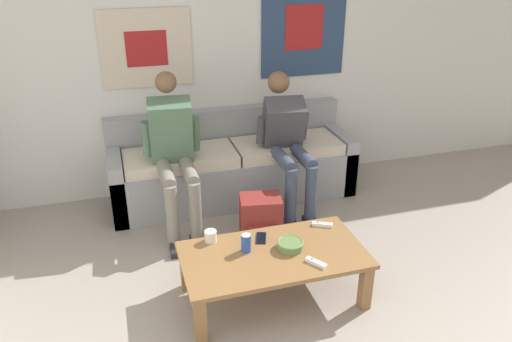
{
  "coord_description": "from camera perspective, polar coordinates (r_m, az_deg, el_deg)",
  "views": [
    {
      "loc": [
        -0.81,
        -1.72,
        2.21
      ],
      "look_at": [
        0.13,
        1.42,
        0.67
      ],
      "focal_mm": 35.0,
      "sensor_mm": 36.0,
      "label": 1
    }
  ],
  "objects": [
    {
      "name": "wall_back",
      "position": [
        4.56,
        -6.27,
        13.2
      ],
      "size": [
        10.0,
        0.07,
        2.55
      ],
      "color": "silver",
      "rests_on": "ground_plane"
    },
    {
      "name": "couch",
      "position": [
        4.59,
        -2.66,
        0.44
      ],
      "size": [
        2.2,
        0.66,
        0.78
      ],
      "color": "gray",
      "rests_on": "ground_plane"
    },
    {
      "name": "coffee_table",
      "position": [
        3.3,
        2.0,
        -10.13
      ],
      "size": [
        1.19,
        0.64,
        0.35
      ],
      "color": "olive",
      "rests_on": "ground_plane"
    },
    {
      "name": "person_seated_adult",
      "position": [
        4.04,
        -9.39,
        2.58
      ],
      "size": [
        0.47,
        0.83,
        1.26
      ],
      "color": "gray",
      "rests_on": "ground_plane"
    },
    {
      "name": "person_seated_teen",
      "position": [
        4.3,
        3.59,
        3.78
      ],
      "size": [
        0.47,
        0.9,
        1.17
      ],
      "color": "#384256",
      "rests_on": "ground_plane"
    },
    {
      "name": "backpack",
      "position": [
        3.99,
        0.54,
        -5.52
      ],
      "size": [
        0.36,
        0.32,
        0.36
      ],
      "color": "maroon",
      "rests_on": "ground_plane"
    },
    {
      "name": "ceramic_bowl",
      "position": [
        3.3,
        3.94,
        -8.38
      ],
      "size": [
        0.18,
        0.18,
        0.06
      ],
      "color": "#607F47",
      "rests_on": "coffee_table"
    },
    {
      "name": "pillar_candle",
      "position": [
        3.38,
        -5.21,
        -7.42
      ],
      "size": [
        0.08,
        0.08,
        0.09
      ],
      "color": "silver",
      "rests_on": "coffee_table"
    },
    {
      "name": "drink_can_blue",
      "position": [
        3.26,
        -1.14,
        -8.23
      ],
      "size": [
        0.07,
        0.07,
        0.12
      ],
      "color": "#28479E",
      "rests_on": "coffee_table"
    },
    {
      "name": "game_controller_near_left",
      "position": [
        3.19,
        6.89,
        -10.36
      ],
      "size": [
        0.11,
        0.14,
        0.03
      ],
      "color": "white",
      "rests_on": "coffee_table"
    },
    {
      "name": "game_controller_near_right",
      "position": [
        3.58,
        7.59,
        -6.09
      ],
      "size": [
        0.14,
        0.1,
        0.03
      ],
      "color": "white",
      "rests_on": "coffee_table"
    },
    {
      "name": "cell_phone",
      "position": [
        3.41,
        0.59,
        -7.65
      ],
      "size": [
        0.11,
        0.15,
        0.01
      ],
      "color": "black",
      "rests_on": "coffee_table"
    }
  ]
}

